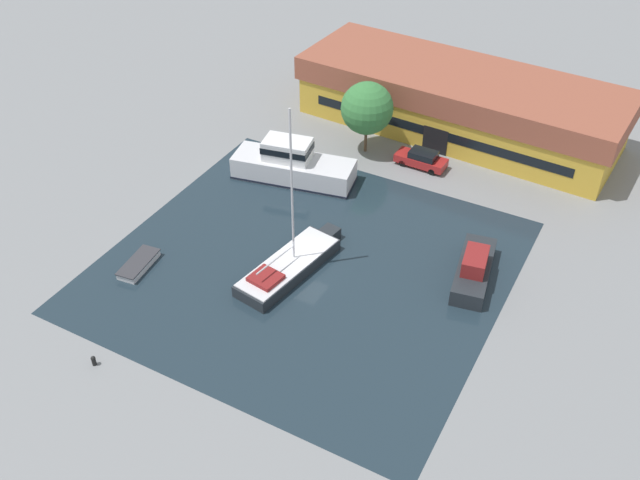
{
  "coord_description": "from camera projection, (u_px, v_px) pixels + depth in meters",
  "views": [
    {
      "loc": [
        20.17,
        -35.02,
        34.37
      ],
      "look_at": [
        0.0,
        2.04,
        1.0
      ],
      "focal_mm": 40.0,
      "sensor_mm": 36.0,
      "label": 1
    }
  ],
  "objects": [
    {
      "name": "cabin_boat",
      "position": [
        474.0,
        269.0,
        51.29
      ],
      "size": [
        3.45,
        7.24,
        2.52
      ],
      "rotation": [
        0.0,
        0.0,
        0.17
      ],
      "color": "#23282D",
      "rests_on": "water_canal"
    },
    {
      "name": "water_canal",
      "position": [
        307.0,
        265.0,
        53.01
      ],
      "size": [
        28.35,
        27.14,
        0.01
      ],
      "primitive_type": "cube",
      "color": "#1E2D38",
      "rests_on": "ground"
    },
    {
      "name": "parked_car",
      "position": [
        422.0,
        159.0,
        63.26
      ],
      "size": [
        4.62,
        1.92,
        1.57
      ],
      "rotation": [
        0.0,
        0.0,
        1.54
      ],
      "color": "maroon",
      "rests_on": "ground"
    },
    {
      "name": "mooring_bollard",
      "position": [
        94.0,
        360.0,
        45.12
      ],
      "size": [
        0.31,
        0.31,
        0.73
      ],
      "color": "black",
      "rests_on": "ground"
    },
    {
      "name": "ground_plane",
      "position": [
        307.0,
        265.0,
        53.01
      ],
      "size": [
        440.0,
        440.0,
        0.0
      ],
      "primitive_type": "plane",
      "color": "gray"
    },
    {
      "name": "sailboat_moored",
      "position": [
        290.0,
        265.0,
        52.15
      ],
      "size": [
        4.28,
        10.36,
        13.13
      ],
      "rotation": [
        0.0,
        0.0,
        -0.16
      ],
      "color": "#23282D",
      "rests_on": "water_canal"
    },
    {
      "name": "quay_tree_near_building",
      "position": [
        367.0,
        108.0,
        63.09
      ],
      "size": [
        4.71,
        4.71,
        6.76
      ],
      "color": "brown",
      "rests_on": "ground"
    },
    {
      "name": "warehouse_building",
      "position": [
        460.0,
        102.0,
        67.2
      ],
      "size": [
        31.03,
        12.32,
        5.79
      ],
      "rotation": [
        0.0,
        0.0,
        -0.06
      ],
      "color": "gold",
      "rests_on": "ground"
    },
    {
      "name": "small_dinghy",
      "position": [
        139.0,
        264.0,
        52.65
      ],
      "size": [
        1.99,
        3.91,
        0.58
      ],
      "rotation": [
        0.0,
        0.0,
        0.12
      ],
      "color": "silver",
      "rests_on": "water_canal"
    },
    {
      "name": "motor_cruiser",
      "position": [
        292.0,
        165.0,
        61.37
      ],
      "size": [
        11.05,
        5.4,
        3.73
      ],
      "rotation": [
        0.0,
        0.0,
        1.76
      ],
      "color": "silver",
      "rests_on": "water_canal"
    }
  ]
}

